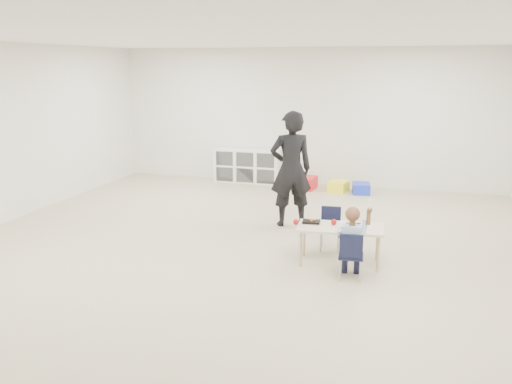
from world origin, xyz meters
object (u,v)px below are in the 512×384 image
(chair_near, at_px, (351,255))
(child, at_px, (351,241))
(table, at_px, (340,245))
(adult, at_px, (291,169))
(cubby_shelf, at_px, (248,166))

(chair_near, bearing_deg, child, 0.00)
(table, height_order, adult, adult)
(table, distance_m, chair_near, 0.51)
(table, relative_size, cubby_shelf, 0.79)
(chair_near, bearing_deg, table, 107.21)
(chair_near, height_order, adult, adult)
(chair_near, height_order, child, child)
(table, bearing_deg, adult, 118.15)
(cubby_shelf, bearing_deg, adult, -61.07)
(cubby_shelf, bearing_deg, chair_near, -60.26)
(adult, bearing_deg, table, 97.28)
(child, height_order, adult, adult)
(table, distance_m, adult, 1.88)
(chair_near, height_order, cubby_shelf, cubby_shelf)
(table, xyz_separation_m, chair_near, (0.19, -0.47, 0.04))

